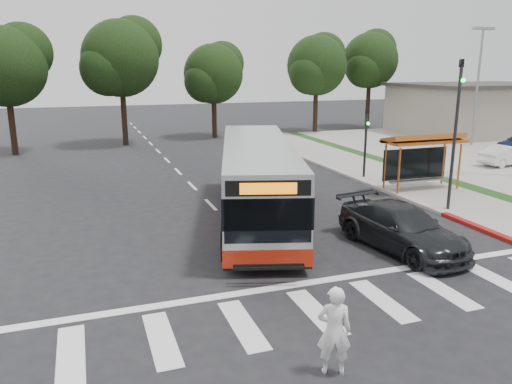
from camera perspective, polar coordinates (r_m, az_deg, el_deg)
name	(u,v)px	position (r m, az deg, el deg)	size (l,w,h in m)	color
ground	(253,248)	(17.63, -0.33, -6.42)	(140.00, 140.00, 0.00)	black
sidewalk_east	(390,178)	(29.39, 15.03, 1.60)	(4.00, 40.00, 0.12)	gray
curb_east	(359,180)	(28.32, 11.68, 1.36)	(0.30, 40.00, 0.15)	#9E9991
curb_east_red	(499,236)	(20.73, 25.99, -4.51)	(0.32, 6.00, 0.15)	maroon
commercial_building	(478,111)	(51.80, 24.07, 8.50)	(14.00, 10.00, 4.40)	gray
building_roof_cap	(481,85)	(51.67, 24.33, 11.09)	(14.60, 10.60, 0.30)	#383330
crosswalk_ladder	(316,312)	(13.41, 6.87, -13.44)	(18.00, 2.60, 0.01)	silver
bus_shelter	(422,145)	(26.57, 18.49, 5.09)	(4.20, 1.60, 2.86)	#A5521B
traffic_signal_ne_tall	(456,123)	(22.86, 21.91, 7.32)	(0.18, 0.37, 6.50)	black
traffic_signal_ne_short	(366,135)	(28.62, 12.46, 6.35)	(0.18, 0.37, 4.00)	black
lot_light_mid	(479,70)	(43.16, 24.13, 12.56)	(1.90, 0.35, 9.01)	gray
tree_ne_a	(317,65)	(48.67, 7.00, 14.26)	(6.16, 5.74, 9.30)	black
tree_ne_b	(371,59)	(53.82, 12.96, 14.56)	(6.16, 5.74, 10.02)	black
tree_north_a	(121,57)	(41.83, -15.14, 14.66)	(6.60, 6.15, 10.17)	black
tree_north_b	(214,73)	(45.15, -4.82, 13.41)	(5.72, 5.33, 8.43)	black
tree_north_c	(6,65)	(39.93, -26.63, 12.83)	(6.16, 5.74, 9.30)	black
transit_bus	(257,181)	(20.58, 0.13, 1.24)	(2.68, 12.36, 3.19)	#ABADB0
pedestrian	(334,331)	(10.66, 8.91, -15.38)	(0.71, 0.46, 1.94)	white
dark_sedan	(402,228)	(18.02, 16.31, -3.97)	(2.15, 5.29, 1.53)	#212427
parked_car_1	(507,155)	(35.47, 26.74, 3.76)	(1.33, 3.82, 1.26)	silver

